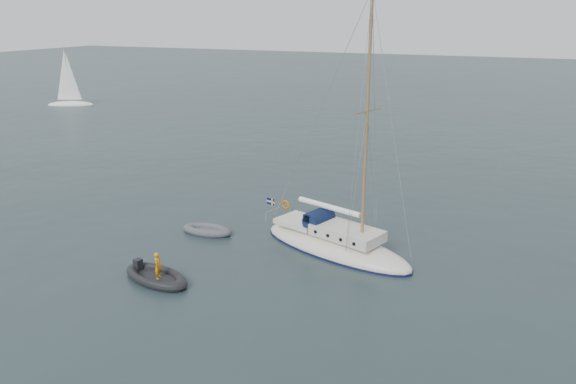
% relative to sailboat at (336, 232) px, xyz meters
% --- Properties ---
extents(ground, '(300.00, 300.00, 0.00)m').
position_rel_sailboat_xyz_m(ground, '(0.18, -2.83, -1.02)').
color(ground, black).
rests_on(ground, ground).
extents(sailboat, '(9.45, 2.83, 13.45)m').
position_rel_sailboat_xyz_m(sailboat, '(0.00, 0.00, 0.00)').
color(sailboat, beige).
rests_on(sailboat, ground).
extents(dinghy, '(2.97, 1.34, 0.43)m').
position_rel_sailboat_xyz_m(dinghy, '(-7.40, -0.62, -0.83)').
color(dinghy, '#4F5055').
rests_on(dinghy, ground).
extents(rib, '(3.75, 1.70, 1.47)m').
position_rel_sailboat_xyz_m(rib, '(-6.50, -6.60, -0.79)').
color(rib, black).
rests_on(rib, ground).
extents(distant_yacht_a, '(6.13, 3.27, 8.13)m').
position_rel_sailboat_xyz_m(distant_yacht_a, '(-48.51, 31.74, 2.45)').
color(distant_yacht_a, white).
rests_on(distant_yacht_a, ground).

